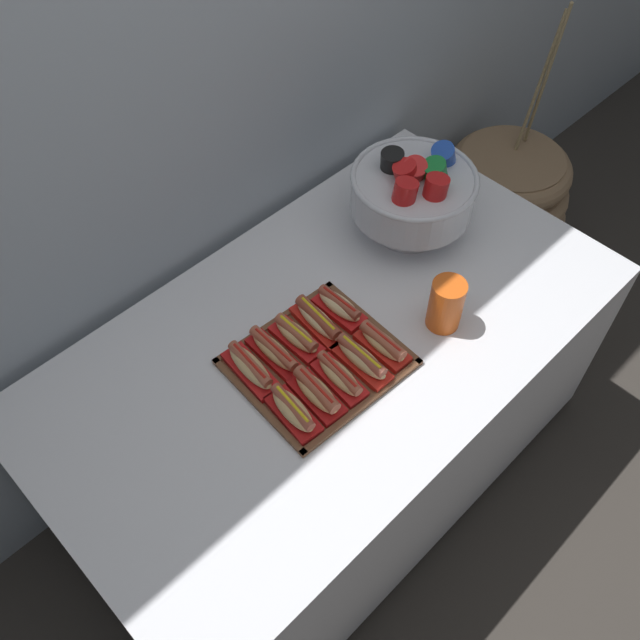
{
  "coord_description": "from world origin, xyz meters",
  "views": [
    {
      "loc": [
        -0.79,
        -0.76,
        2.21
      ],
      "look_at": [
        0.0,
        0.04,
        0.77
      ],
      "focal_mm": 38.78,
      "sensor_mm": 36.0,
      "label": 1
    }
  ],
  "objects_px": {
    "hot_dog_3": "(361,359)",
    "serving_tray": "(317,362)",
    "floor_vase": "(498,213)",
    "hot_dog_7": "(296,336)",
    "hot_dog_8": "(318,321)",
    "hot_dog_0": "(293,411)",
    "hot_dog_9": "(339,306)",
    "hot_dog_4": "(383,344)",
    "hot_dog_2": "(339,376)",
    "cup_stack": "(446,304)",
    "punch_bowl": "(414,191)",
    "buffet_table": "(330,405)",
    "hot_dog_1": "(317,393)",
    "hot_dog_6": "(274,352)",
    "hot_dog_5": "(251,368)"
  },
  "relations": [
    {
      "from": "hot_dog_6",
      "to": "cup_stack",
      "type": "xyz_separation_m",
      "value": [
        0.4,
        -0.23,
        0.04
      ]
    },
    {
      "from": "hot_dog_9",
      "to": "hot_dog_3",
      "type": "bearing_deg",
      "value": -117.47
    },
    {
      "from": "hot_dog_4",
      "to": "hot_dog_8",
      "type": "xyz_separation_m",
      "value": [
        -0.07,
        0.17,
        0.0
      ]
    },
    {
      "from": "hot_dog_7",
      "to": "hot_dog_9",
      "type": "xyz_separation_m",
      "value": [
        0.15,
        -0.01,
        0.0
      ]
    },
    {
      "from": "hot_dog_4",
      "to": "hot_dog_9",
      "type": "bearing_deg",
      "value": 86.97
    },
    {
      "from": "hot_dog_6",
      "to": "serving_tray",
      "type": "bearing_deg",
      "value": -50.76
    },
    {
      "from": "hot_dog_7",
      "to": "hot_dog_9",
      "type": "height_order",
      "value": "same"
    },
    {
      "from": "buffet_table",
      "to": "hot_dog_2",
      "type": "height_order",
      "value": "hot_dog_2"
    },
    {
      "from": "floor_vase",
      "to": "hot_dog_3",
      "type": "distance_m",
      "value": 1.35
    },
    {
      "from": "hot_dog_0",
      "to": "punch_bowl",
      "type": "distance_m",
      "value": 0.74
    },
    {
      "from": "hot_dog_3",
      "to": "serving_tray",
      "type": "bearing_deg",
      "value": 129.24
    },
    {
      "from": "hot_dog_2",
      "to": "hot_dog_5",
      "type": "distance_m",
      "value": 0.22
    },
    {
      "from": "hot_dog_2",
      "to": "punch_bowl",
      "type": "bearing_deg",
      "value": 24.02
    },
    {
      "from": "hot_dog_3",
      "to": "hot_dog_4",
      "type": "relative_size",
      "value": 1.13
    },
    {
      "from": "hot_dog_7",
      "to": "cup_stack",
      "type": "xyz_separation_m",
      "value": [
        0.33,
        -0.22,
        0.04
      ]
    },
    {
      "from": "hot_dog_4",
      "to": "hot_dog_5",
      "type": "distance_m",
      "value": 0.34
    },
    {
      "from": "hot_dog_2",
      "to": "punch_bowl",
      "type": "relative_size",
      "value": 0.45
    },
    {
      "from": "hot_dog_9",
      "to": "floor_vase",
      "type": "bearing_deg",
      "value": 9.02
    },
    {
      "from": "hot_dog_6",
      "to": "hot_dog_9",
      "type": "height_order",
      "value": "hot_dog_9"
    },
    {
      "from": "hot_dog_0",
      "to": "hot_dog_3",
      "type": "height_order",
      "value": "hot_dog_3"
    },
    {
      "from": "buffet_table",
      "to": "serving_tray",
      "type": "xyz_separation_m",
      "value": [
        -0.09,
        -0.04,
        0.36
      ]
    },
    {
      "from": "hot_dog_0",
      "to": "hot_dog_9",
      "type": "bearing_deg",
      "value": 25.78
    },
    {
      "from": "hot_dog_7",
      "to": "hot_dog_8",
      "type": "xyz_separation_m",
      "value": [
        0.07,
        -0.0,
        0.0
      ]
    },
    {
      "from": "hot_dog_2",
      "to": "hot_dog_6",
      "type": "xyz_separation_m",
      "value": [
        -0.07,
        0.17,
        0.0
      ]
    },
    {
      "from": "cup_stack",
      "to": "hot_dog_9",
      "type": "bearing_deg",
      "value": 129.9
    },
    {
      "from": "hot_dog_6",
      "to": "hot_dog_1",
      "type": "bearing_deg",
      "value": -93.03
    },
    {
      "from": "hot_dog_2",
      "to": "hot_dog_3",
      "type": "xyz_separation_m",
      "value": [
        0.07,
        -0.0,
        0.0
      ]
    },
    {
      "from": "buffet_table",
      "to": "hot_dog_8",
      "type": "xyz_separation_m",
      "value": [
        -0.01,
        0.04,
        0.39
      ]
    },
    {
      "from": "hot_dog_1",
      "to": "hot_dog_2",
      "type": "bearing_deg",
      "value": -3.03
    },
    {
      "from": "serving_tray",
      "to": "hot_dog_3",
      "type": "relative_size",
      "value": 2.38
    },
    {
      "from": "hot_dog_0",
      "to": "hot_dog_9",
      "type": "relative_size",
      "value": 1.07
    },
    {
      "from": "hot_dog_4",
      "to": "hot_dog_5",
      "type": "height_order",
      "value": "same"
    },
    {
      "from": "hot_dog_1",
      "to": "punch_bowl",
      "type": "bearing_deg",
      "value": 21.05
    },
    {
      "from": "hot_dog_9",
      "to": "buffet_table",
      "type": "bearing_deg",
      "value": -151.39
    },
    {
      "from": "hot_dog_3",
      "to": "hot_dog_7",
      "type": "height_order",
      "value": "hot_dog_3"
    },
    {
      "from": "floor_vase",
      "to": "hot_dog_8",
      "type": "height_order",
      "value": "floor_vase"
    },
    {
      "from": "buffet_table",
      "to": "hot_dog_7",
      "type": "xyz_separation_m",
      "value": [
        -0.08,
        0.04,
        0.39
      ]
    },
    {
      "from": "hot_dog_2",
      "to": "cup_stack",
      "type": "height_order",
      "value": "cup_stack"
    },
    {
      "from": "hot_dog_0",
      "to": "hot_dog_4",
      "type": "relative_size",
      "value": 1.05
    },
    {
      "from": "hot_dog_9",
      "to": "hot_dog_4",
      "type": "bearing_deg",
      "value": -93.03
    },
    {
      "from": "hot_dog_0",
      "to": "cup_stack",
      "type": "distance_m",
      "value": 0.49
    },
    {
      "from": "hot_dog_4",
      "to": "punch_bowl",
      "type": "height_order",
      "value": "punch_bowl"
    },
    {
      "from": "hot_dog_4",
      "to": "hot_dog_8",
      "type": "distance_m",
      "value": 0.18
    },
    {
      "from": "hot_dog_2",
      "to": "hot_dog_9",
      "type": "height_order",
      "value": "hot_dog_9"
    },
    {
      "from": "hot_dog_1",
      "to": "hot_dog_5",
      "type": "distance_m",
      "value": 0.18
    },
    {
      "from": "hot_dog_4",
      "to": "hot_dog_7",
      "type": "height_order",
      "value": "same"
    },
    {
      "from": "floor_vase",
      "to": "hot_dog_4",
      "type": "relative_size",
      "value": 7.3
    },
    {
      "from": "hot_dog_2",
      "to": "punch_bowl",
      "type": "xyz_separation_m",
      "value": [
        0.54,
        0.24,
        0.12
      ]
    },
    {
      "from": "buffet_table",
      "to": "punch_bowl",
      "type": "relative_size",
      "value": 4.42
    },
    {
      "from": "punch_bowl",
      "to": "hot_dog_1",
      "type": "bearing_deg",
      "value": -158.95
    }
  ]
}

